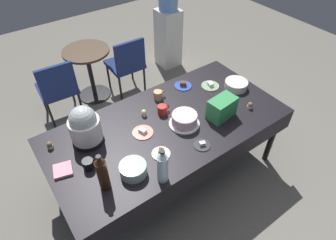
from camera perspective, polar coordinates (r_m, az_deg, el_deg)
name	(u,v)px	position (r m, az deg, el deg)	size (l,w,h in m)	color
ground	(168,174)	(3.17, 0.00, -10.62)	(9.00, 9.00, 0.00)	slate
potluck_table	(168,129)	(2.65, 0.00, -1.77)	(2.20, 1.10, 0.75)	black
frosted_layer_cake	(184,120)	(2.57, 3.29, 0.08)	(0.28, 0.28, 0.12)	silver
slow_cooker	(85,126)	(2.43, -16.26, -1.22)	(0.27, 0.27, 0.37)	black
glass_salad_bowl	(133,169)	(2.22, -6.97, -9.71)	(0.21, 0.21, 0.09)	#B2C6BC
ceramic_snack_bowl	(236,85)	(3.08, 13.41, 6.87)	(0.24, 0.24, 0.08)	silver
dessert_plate_cream	(161,153)	(2.35, -1.40, -6.60)	(0.15, 0.15, 0.05)	beige
dessert_plate_coral	(143,132)	(2.53, -5.04, -2.39)	(0.19, 0.19, 0.04)	#E07266
dessert_plate_sage	(210,85)	(3.07, 8.42, 6.85)	(0.19, 0.19, 0.04)	#8CA87F
dessert_plate_charcoal	(202,145)	(2.43, 6.80, -4.91)	(0.15, 0.15, 0.04)	#2D2D33
dessert_plate_cobalt	(183,85)	(3.04, 3.01, 6.95)	(0.18, 0.18, 0.05)	#2D4CB2
cupcake_cocoa	(144,113)	(2.67, -4.84, 1.40)	(0.05, 0.05, 0.07)	beige
cupcake_lemon	(250,105)	(2.86, 16.02, 2.80)	(0.05, 0.05, 0.07)	beige
cupcake_vanilla	(50,145)	(2.57, -22.50, -4.66)	(0.05, 0.05, 0.07)	beige
soda_bottle_cola	(102,173)	(2.09, -12.93, -10.30)	(0.08, 0.08, 0.35)	#33190F
soda_bottle_water	(163,167)	(2.09, -1.09, -9.28)	(0.08, 0.08, 0.32)	silver
coffee_mug_black	(89,164)	(2.32, -15.54, -8.45)	(0.13, 0.09, 0.09)	black
coffee_mug_tan	(158,95)	(2.86, -1.98, 5.01)	(0.13, 0.09, 0.09)	tan
coffee_mug_red	(162,109)	(2.69, -1.14, 2.11)	(0.13, 0.09, 0.09)	#B2231E
soda_carton	(222,108)	(2.66, 10.67, 2.37)	(0.26, 0.16, 0.20)	#338C4C
paper_napkin_stack	(63,170)	(2.39, -20.21, -9.33)	(0.14, 0.14, 0.02)	pink
maroon_chair_left	(58,87)	(3.71, -21.13, 6.13)	(0.46, 0.46, 0.85)	navy
maroon_chair_right	(127,63)	(3.96, -8.21, 11.27)	(0.45, 0.45, 0.85)	navy
round_cafe_table	(89,65)	(3.99, -15.51, 10.48)	(0.60, 0.60, 0.72)	#473323
water_cooler	(168,30)	(4.55, 0.04, 17.50)	(0.32, 0.32, 1.24)	silver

